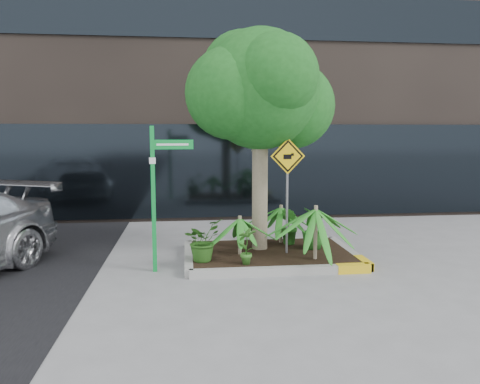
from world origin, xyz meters
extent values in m
plane|color=gray|center=(0.00, 0.00, 0.00)|extent=(80.00, 80.00, 0.00)
cube|color=#9E9E99|center=(0.20, 1.40, 0.07)|extent=(3.20, 0.15, 0.15)
cube|color=#9E9E99|center=(0.20, -0.80, 0.07)|extent=(3.20, 0.15, 0.15)
cube|color=#9E9E99|center=(-1.40, 0.30, 0.07)|extent=(0.15, 2.20, 0.15)
cube|color=#9E9E99|center=(1.80, 0.30, 0.07)|extent=(0.15, 2.20, 0.15)
cube|color=yellow|center=(1.50, -0.80, 0.07)|extent=(0.60, 0.17, 0.15)
cube|color=black|center=(0.20, 0.30, 0.12)|extent=(3.05, 2.05, 0.06)
cylinder|color=gray|center=(0.03, 0.56, 1.46)|extent=(0.31, 0.31, 2.91)
cylinder|color=gray|center=(0.13, 0.56, 2.52)|extent=(0.55, 0.16, 0.95)
sphere|color=#18561A|center=(0.03, 0.56, 3.30)|extent=(2.33, 2.33, 2.33)
sphere|color=#18561A|center=(0.71, 0.85, 3.01)|extent=(1.75, 1.75, 1.75)
sphere|color=#18561A|center=(-0.55, 0.36, 3.20)|extent=(1.75, 1.75, 1.75)
sphere|color=#18561A|center=(0.23, -0.02, 3.49)|extent=(1.55, 1.55, 1.55)
sphere|color=#18561A|center=(-0.26, 1.04, 3.69)|extent=(1.65, 1.65, 1.65)
cylinder|color=gray|center=(0.93, -0.34, 0.65)|extent=(0.07, 0.07, 1.00)
cylinder|color=gray|center=(-0.42, 0.16, 0.52)|extent=(0.07, 0.07, 0.74)
cylinder|color=gray|center=(0.56, 1.02, 0.55)|extent=(0.07, 0.07, 0.81)
imported|color=#265718|center=(-1.14, -0.22, 0.53)|extent=(0.96, 0.96, 0.76)
imported|color=#215E1C|center=(1.09, 0.42, 0.56)|extent=(0.57, 0.57, 0.83)
imported|color=#347123|center=(-0.38, -0.55, 0.49)|extent=(0.47, 0.47, 0.68)
imported|color=#266A1E|center=(0.71, 0.81, 0.54)|extent=(0.50, 0.50, 0.77)
cube|color=#0D9636|center=(-2.00, -0.30, 1.29)|extent=(0.08, 0.08, 2.59)
cube|color=#0D9636|center=(-1.65, -0.28, 2.26)|extent=(0.72, 0.07, 0.17)
cube|color=#0D9636|center=(-2.02, 0.05, 2.45)|extent=(0.07, 0.72, 0.17)
cube|color=white|center=(-1.65, -0.29, 2.26)|extent=(0.55, 0.04, 0.04)
cube|color=white|center=(-2.04, 0.05, 2.45)|extent=(0.04, 0.55, 0.04)
cube|color=white|center=(-2.00, -0.34, 1.99)|extent=(0.11, 0.01, 0.11)
cylinder|color=slate|center=(0.49, 0.15, 1.17)|extent=(0.05, 0.07, 2.04)
cube|color=yellow|center=(0.49, 0.13, 2.03)|extent=(0.68, 0.10, 0.68)
cube|color=black|center=(0.49, 0.11, 2.03)|extent=(0.60, 0.07, 0.61)
cube|color=yellow|center=(0.49, 0.11, 2.03)|extent=(0.51, 0.06, 0.52)
cube|color=black|center=(0.48, 0.10, 2.02)|extent=(0.16, 0.02, 0.09)
camera|label=1|loc=(-1.44, -8.55, 2.47)|focal=35.00mm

